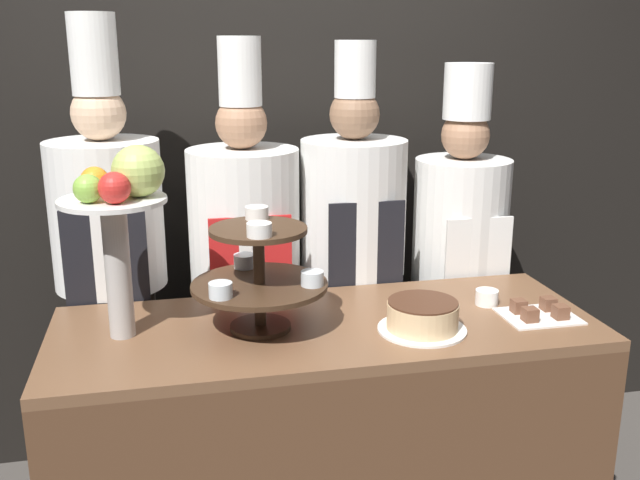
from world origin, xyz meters
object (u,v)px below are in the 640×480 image
object	(u,v)px
tiered_stand	(259,272)
cake_round	(422,317)
chef_center_left	(246,264)
chef_left	(111,262)
chef_right	(459,257)
chef_center_right	(353,254)
cup_white	(487,297)
fruit_pedestal	(121,204)
cake_square_tray	(539,312)

from	to	relation	value
tiered_stand	cake_round	bearing A→B (deg)	-13.58
cake_round	chef_center_left	size ratio (longest dim) A/B	0.15
cake_round	chef_center_left	world-z (taller)	chef_center_left
chef_left	chef_right	xyz separation A→B (m)	(1.37, -0.00, -0.07)
chef_center_left	chef_center_right	xyz separation A→B (m)	(0.43, 0.00, 0.01)
chef_center_left	cup_white	bearing A→B (deg)	-32.36
fruit_pedestal	cake_square_tray	bearing A→B (deg)	-5.81
cake_square_tray	cup_white	bearing A→B (deg)	129.49
cake_square_tray	chef_right	size ratio (longest dim) A/B	0.14
tiered_stand	cake_round	world-z (taller)	tiered_stand
chef_left	chef_center_right	world-z (taller)	chef_left
fruit_pedestal	chef_center_left	xyz separation A→B (m)	(0.41, 0.50, -0.37)
tiered_stand	chef_center_left	distance (m)	0.56
cup_white	chef_center_left	distance (m)	0.91
cake_round	cake_square_tray	size ratio (longest dim) A/B	1.16
tiered_stand	cake_round	distance (m)	0.53
fruit_pedestal	chef_center_right	xyz separation A→B (m)	(0.84, 0.50, -0.36)
cup_white	cake_round	bearing A→B (deg)	-150.28
fruit_pedestal	chef_center_left	size ratio (longest dim) A/B	0.32
cake_square_tray	chef_right	distance (m)	0.63
cake_square_tray	chef_left	bearing A→B (deg)	155.48
cake_round	fruit_pedestal	bearing A→B (deg)	169.93
cake_square_tray	chef_left	world-z (taller)	chef_left
fruit_pedestal	cake_round	bearing A→B (deg)	-10.07
tiered_stand	chef_center_left	xyz separation A→B (m)	(0.01, 0.54, -0.15)
cup_white	cake_square_tray	bearing A→B (deg)	-50.51
cake_round	chef_left	bearing A→B (deg)	145.94
cup_white	chef_center_right	bearing A→B (deg)	125.24
tiered_stand	fruit_pedestal	bearing A→B (deg)	174.41
tiered_stand	chef_left	world-z (taller)	chef_left
cake_square_tray	chef_center_left	distance (m)	1.09
fruit_pedestal	chef_right	xyz separation A→B (m)	(1.29, 0.50, -0.39)
fruit_pedestal	cup_white	xyz separation A→B (m)	(1.18, 0.01, -0.39)
chef_right	cup_white	bearing A→B (deg)	-102.09
fruit_pedestal	chef_right	world-z (taller)	chef_right
fruit_pedestal	cake_square_tray	xyz separation A→B (m)	(1.30, -0.13, -0.40)
cup_white	chef_center_right	world-z (taller)	chef_center_right
fruit_pedestal	cake_round	xyz separation A→B (m)	(0.89, -0.16, -0.37)
cake_round	chef_center_right	bearing A→B (deg)	94.38
chef_left	chef_center_right	bearing A→B (deg)	-0.00
tiered_stand	chef_center_right	world-z (taller)	chef_center_right
cup_white	cake_square_tray	size ratio (longest dim) A/B	0.32
fruit_pedestal	cake_round	world-z (taller)	fruit_pedestal
tiered_stand	cake_square_tray	bearing A→B (deg)	-5.90
chef_center_left	cake_round	bearing A→B (deg)	-54.06
cake_round	cake_square_tray	distance (m)	0.42
tiered_stand	cake_square_tray	world-z (taller)	tiered_stand
cup_white	chef_left	world-z (taller)	chef_left
tiered_stand	chef_center_right	distance (m)	0.71
fruit_pedestal	cake_square_tray	world-z (taller)	fruit_pedestal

